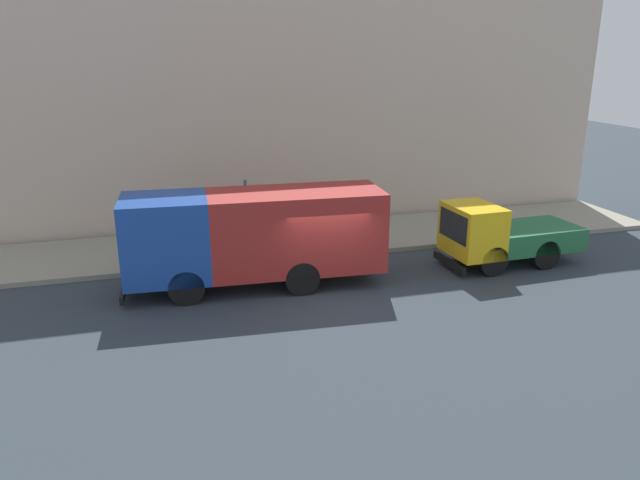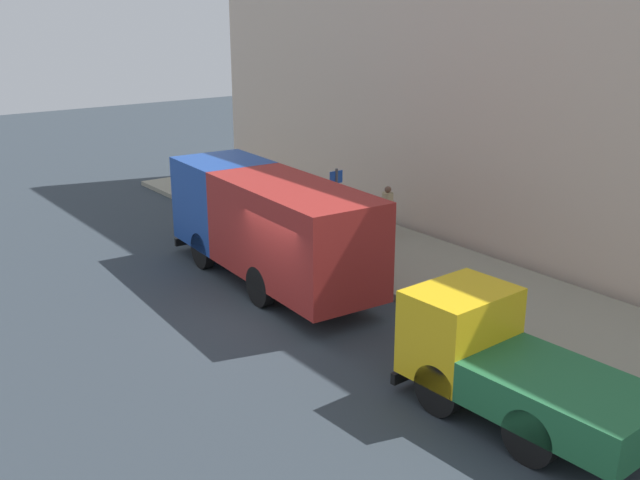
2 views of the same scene
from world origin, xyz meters
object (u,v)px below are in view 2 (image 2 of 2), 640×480
large_utility_truck (269,223)px  pedestrian_third (387,209)px  pedestrian_walking (339,221)px  pedestrian_standing (288,208)px  traffic_cone_orange (279,228)px  street_sign_post (336,208)px  small_flatbed_truck (507,365)px

large_utility_truck → pedestrian_third: (5.31, 1.12, -0.73)m
pedestrian_walking → pedestrian_standing: size_ratio=0.99×
pedestrian_walking → pedestrian_standing: pedestrian_standing is taller
traffic_cone_orange → street_sign_post: 3.26m
pedestrian_walking → street_sign_post: bearing=-154.8°
large_utility_truck → small_flatbed_truck: large_utility_truck is taller
pedestrian_standing → street_sign_post: 3.15m
small_flatbed_truck → pedestrian_third: size_ratio=3.09×
large_utility_truck → small_flatbed_truck: 8.57m
pedestrian_standing → street_sign_post: size_ratio=0.61×
pedestrian_standing → small_flatbed_truck: bearing=167.1°
large_utility_truck → pedestrian_standing: 3.99m
pedestrian_walking → large_utility_truck: bearing=171.9°
small_flatbed_truck → pedestrian_standing: (2.93, 11.46, 0.01)m
large_utility_truck → pedestrian_third: size_ratio=5.10×
traffic_cone_orange → pedestrian_third: bearing=-29.4°
pedestrian_standing → traffic_cone_orange: bearing=100.2°
large_utility_truck → pedestrian_standing: large_utility_truck is taller
pedestrian_standing → pedestrian_walking: bearing=-168.0°
street_sign_post → pedestrian_third: bearing=21.8°
small_flatbed_truck → traffic_cone_orange: (2.51, 11.40, -0.59)m
pedestrian_third → street_sign_post: street_sign_post is taller
traffic_cone_orange → street_sign_post: street_sign_post is taller
large_utility_truck → traffic_cone_orange: 3.83m
pedestrian_standing → traffic_cone_orange: 0.73m
pedestrian_third → small_flatbed_truck: bearing=77.8°
pedestrian_standing → traffic_cone_orange: (-0.42, -0.06, -0.60)m
pedestrian_walking → pedestrian_standing: bearing=78.6°
large_utility_truck → small_flatbed_truck: (-0.29, -8.53, -0.67)m
pedestrian_walking → street_sign_post: size_ratio=0.61×
pedestrian_third → pedestrian_walking: bearing=27.0°
street_sign_post → small_flatbed_truck: bearing=-106.7°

